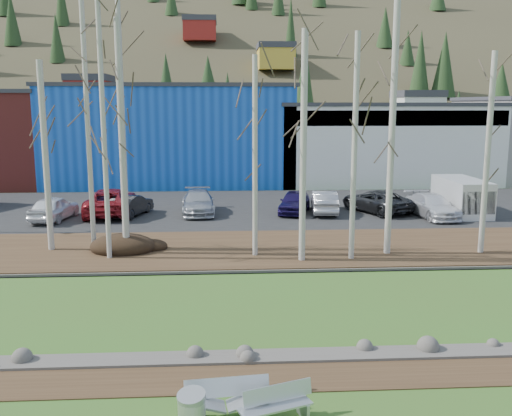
{
  "coord_description": "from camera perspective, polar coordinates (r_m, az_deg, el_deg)",
  "views": [
    {
      "loc": [
        -1.81,
        -11.11,
        6.71
      ],
      "look_at": [
        -0.43,
        11.8,
        2.5
      ],
      "focal_mm": 40.0,
      "sensor_mm": 36.0,
      "label": 1
    }
  ],
  "objects": [
    {
      "name": "dirt_strip",
      "position": [
        14.92,
        4.06,
        -16.29
      ],
      "size": [
        80.0,
        1.8,
        0.03
      ],
      "primitive_type": "cube",
      "color": "#382616",
      "rests_on": "ground"
    },
    {
      "name": "near_bank_rocks",
      "position": [
        15.82,
        3.57,
        -14.72
      ],
      "size": [
        80.0,
        0.8,
        0.5
      ],
      "primitive_type": null,
      "color": "#47423D",
      "rests_on": "ground"
    },
    {
      "name": "river",
      "position": [
        19.58,
        2.1,
        -9.65
      ],
      "size": [
        80.0,
        8.0,
        0.9
      ],
      "primitive_type": null,
      "color": "black",
      "rests_on": "ground"
    },
    {
      "name": "far_bank_rocks",
      "position": [
        23.46,
        1.13,
        -6.22
      ],
      "size": [
        80.0,
        0.8,
        0.46
      ],
      "primitive_type": null,
      "color": "#47423D",
      "rests_on": "ground"
    },
    {
      "name": "far_bank",
      "position": [
        26.52,
        0.58,
        -4.1
      ],
      "size": [
        80.0,
        7.0,
        0.15
      ],
      "primitive_type": "cube",
      "color": "#382616",
      "rests_on": "ground"
    },
    {
      "name": "parking_lot",
      "position": [
        36.76,
        -0.57,
        -0.02
      ],
      "size": [
        80.0,
        14.0,
        0.14
      ],
      "primitive_type": "cube",
      "color": "black",
      "rests_on": "ground"
    },
    {
      "name": "building_blue",
      "position": [
        50.35,
        -8.29,
        7.37
      ],
      "size": [
        20.4,
        12.24,
        8.3
      ],
      "color": "#1243AC",
      "rests_on": "ground"
    },
    {
      "name": "building_white",
      "position": [
        52.07,
        12.02,
        6.53
      ],
      "size": [
        18.36,
        12.24,
        6.8
      ],
      "color": "white",
      "rests_on": "ground"
    },
    {
      "name": "hillside",
      "position": [
        95.74,
        -2.45,
        16.85
      ],
      "size": [
        160.0,
        72.0,
        35.0
      ],
      "primitive_type": null,
      "color": "#36301F",
      "rests_on": "ground"
    },
    {
      "name": "bench_intact",
      "position": [
        12.81,
        2.01,
        -19.11
      ],
      "size": [
        1.67,
        0.98,
        0.8
      ],
      "rotation": [
        0.0,
        0.0,
        0.34
      ],
      "color": "#B9BCBE",
      "rests_on": "ground"
    },
    {
      "name": "bench_damaged",
      "position": [
        13.0,
        -2.99,
        -18.56
      ],
      "size": [
        1.91,
        0.8,
        0.82
      ],
      "rotation": [
        0.0,
        0.0,
        0.11
      ],
      "color": "#B9BCBE",
      "rests_on": "ground"
    },
    {
      "name": "seagull",
      "position": [
        14.12,
        4.39,
        -17.3
      ],
      "size": [
        0.37,
        0.19,
        0.27
      ],
      "rotation": [
        0.0,
        0.0,
        0.36
      ],
      "color": "gold",
      "rests_on": "ground"
    },
    {
      "name": "dirt_mound",
      "position": [
        26.46,
        -13.19,
        -3.6
      ],
      "size": [
        2.93,
        2.07,
        0.58
      ],
      "primitive_type": "ellipsoid",
      "color": "black",
      "rests_on": "far_bank"
    },
    {
      "name": "birch_0",
      "position": [
        27.06,
        -20.3,
        4.78
      ],
      "size": [
        0.27,
        0.27,
        8.43
      ],
      "color": "beige",
      "rests_on": "far_bank"
    },
    {
      "name": "birch_1",
      "position": [
        26.53,
        -16.48,
        8.24
      ],
      "size": [
        0.22,
        0.22,
        11.51
      ],
      "color": "beige",
      "rests_on": "far_bank"
    },
    {
      "name": "birch_2",
      "position": [
        25.39,
        -13.25,
        6.72
      ],
      "size": [
        0.29,
        0.29,
        10.11
      ],
      "color": "beige",
      "rests_on": "far_bank"
    },
    {
      "name": "birch_3",
      "position": [
        24.71,
        -15.03,
        8.25
      ],
      "size": [
        0.21,
        0.21,
        11.57
      ],
      "color": "beige",
      "rests_on": "far_bank"
    },
    {
      "name": "birch_4",
      "position": [
        23.66,
        4.76,
        5.98
      ],
      "size": [
        0.27,
        0.27,
        9.51
      ],
      "color": "beige",
      "rests_on": "far_bank"
    },
    {
      "name": "birch_5",
      "position": [
        24.42,
        -0.1,
        5.05
      ],
      "size": [
        0.22,
        0.22,
        8.57
      ],
      "color": "beige",
      "rests_on": "far_bank"
    },
    {
      "name": "birch_6",
      "position": [
        24.2,
        9.82,
        5.89
      ],
      "size": [
        0.23,
        0.23,
        9.44
      ],
      "color": "beige",
      "rests_on": "far_bank"
    },
    {
      "name": "birch_7",
      "position": [
        25.37,
        13.46,
        7.74
      ],
      "size": [
        0.28,
        0.28,
        11.02
      ],
      "color": "beige",
      "rests_on": "far_bank"
    },
    {
      "name": "birch_8",
      "position": [
        26.88,
        22.15,
        4.99
      ],
      "size": [
        0.25,
        0.25,
        8.77
      ],
      "color": "beige",
      "rests_on": "far_bank"
    },
    {
      "name": "birch_10",
      "position": [
        26.23,
        -13.2,
        8.37
      ],
      "size": [
        0.22,
        0.22,
        11.51
      ],
      "color": "beige",
      "rests_on": "far_bank"
    },
    {
      "name": "car_0",
      "position": [
        34.55,
        -19.57,
        0.0
      ],
      "size": [
        2.22,
        4.31,
        1.4
      ],
      "primitive_type": "imported",
      "rotation": [
        0.0,
        0.0,
        3.0
      ],
      "color": "white",
      "rests_on": "parking_lot"
    },
    {
      "name": "car_1",
      "position": [
        34.57,
        -12.48,
        0.27
      ],
      "size": [
        2.41,
        4.11,
        1.28
      ],
      "primitive_type": "imported",
      "rotation": [
        0.0,
        0.0,
        2.85
      ],
      "color": "black",
      "rests_on": "parking_lot"
    },
    {
      "name": "car_2",
      "position": [
        35.26,
        -14.32,
        0.63
      ],
      "size": [
        2.92,
        5.82,
        1.58
      ],
      "primitive_type": "imported",
      "rotation": [
        0.0,
        0.0,
        3.19
      ],
      "color": "maroon",
      "rests_on": "parking_lot"
    },
    {
      "name": "car_3",
      "position": [
        34.69,
        -5.8,
        0.57
      ],
      "size": [
        2.17,
        4.8,
        1.37
      ],
      "primitive_type": "imported",
      "rotation": [
        0.0,
        0.0,
        0.05
      ],
      "color": "#9B9FA4",
      "rests_on": "parking_lot"
    },
    {
      "name": "car_4",
      "position": [
        34.73,
        3.87,
        0.6
      ],
      "size": [
        2.59,
        4.25,
        1.35
      ],
      "primitive_type": "imported",
      "rotation": [
        0.0,
        0.0,
        -0.27
      ],
      "color": "#1B1246",
      "rests_on": "parking_lot"
    },
    {
      "name": "car_5",
      "position": [
        34.91,
        6.81,
        0.62
      ],
      "size": [
        1.84,
        4.29,
        1.37
      ],
      "primitive_type": "imported",
      "rotation": [
        0.0,
        0.0,
        3.05
      ],
      "color": "#A3A3A5",
      "rests_on": "parking_lot"
    },
    {
      "name": "car_6",
      "position": [
        35.79,
        11.92,
        0.69
      ],
      "size": [
        4.1,
        5.38,
        1.36
      ],
      "primitive_type": "imported",
      "rotation": [
        0.0,
        0.0,
        3.57
      ],
      "color": "#262628",
      "rests_on": "parking_lot"
    },
    {
      "name": "car_7",
      "position": [
        34.98,
        17.2,
        0.21
      ],
      "size": [
        2.37,
        4.8,
        1.34
      ],
      "primitive_type": "imported",
      "rotation": [
        0.0,
        0.0,
        0.11
      ],
      "color": "silver",
      "rests_on": "parking_lot"
    },
    {
      "name": "van_white",
      "position": [
        36.43,
        19.98,
        1.06
      ],
      "size": [
        2.03,
        4.84,
        2.11
      ],
      "rotation": [
        0.0,
        0.0,
        0.0
      ],
      "color": "silver",
      "rests_on": "parking_lot"
    }
  ]
}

